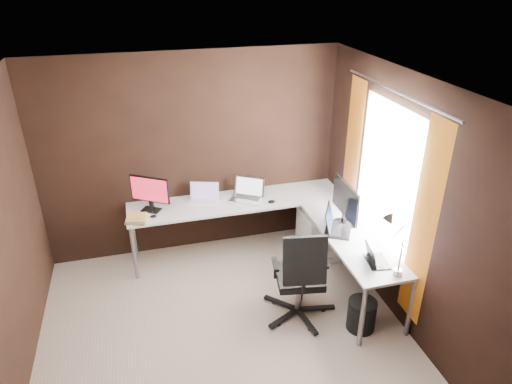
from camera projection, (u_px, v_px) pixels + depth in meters
room at (258, 220)px, 4.09m from camera, size 3.60×3.60×2.50m
desk at (277, 218)px, 5.32m from camera, size 2.65×2.25×0.73m
drawer_pedestal at (318, 234)px, 5.72m from camera, size 0.42×0.50×0.60m
monitor_left at (150, 192)px, 5.29m from camera, size 0.43×0.28×0.43m
monitor_right at (346, 202)px, 4.97m from camera, size 0.15×0.61×0.50m
laptop_white at (204, 198)px, 5.54m from camera, size 0.41×0.34×0.23m
laptop_silver at (248, 194)px, 5.64m from camera, size 0.47×0.43×0.25m
laptop_black_big at (335, 225)px, 4.97m from camera, size 0.43×0.47×0.26m
laptop_black_small at (375, 259)px, 4.43m from camera, size 0.24×0.30×0.19m
book_stack at (137, 219)px, 5.13m from camera, size 0.28×0.26×0.07m
mouse_left at (153, 216)px, 5.23m from camera, size 0.09×0.07×0.03m
mouse_corner at (271, 202)px, 5.54m from camera, size 0.11×0.09×0.04m
desk_lamp at (393, 237)px, 4.14m from camera, size 0.19×0.23×0.61m
office_chair at (299, 291)px, 4.70m from camera, size 0.60×0.61×1.08m
wastebasket at (361, 315)px, 4.60m from camera, size 0.30×0.30×0.33m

